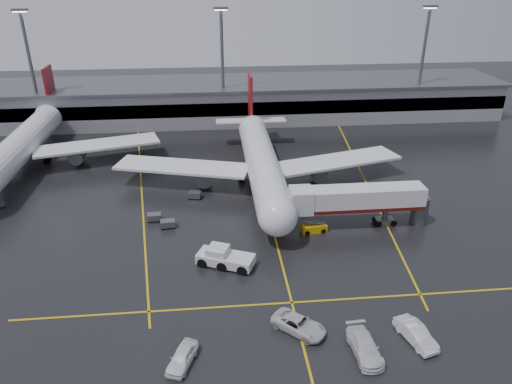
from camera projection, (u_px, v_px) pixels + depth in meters
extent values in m
plane|color=black|center=(268.00, 210.00, 72.13)|extent=(220.00, 220.00, 0.00)
cube|color=gold|center=(268.00, 209.00, 72.12)|extent=(0.25, 90.00, 0.02)
cube|color=gold|center=(292.00, 302.00, 52.41)|extent=(60.00, 0.25, 0.02)
cube|color=gold|center=(141.00, 187.00, 79.32)|extent=(9.99, 69.35, 0.02)
cube|color=gold|center=(364.00, 178.00, 82.67)|extent=(7.57, 69.64, 0.02)
cube|color=gray|center=(244.00, 101.00, 113.41)|extent=(120.00, 18.00, 8.00)
cube|color=black|center=(247.00, 109.00, 105.30)|extent=(120.00, 0.40, 3.00)
cube|color=#595B60|center=(244.00, 83.00, 111.54)|extent=(122.00, 19.00, 0.60)
cylinder|color=#595B60|center=(33.00, 74.00, 100.37)|extent=(0.70, 0.70, 25.00)
cube|color=#595B60|center=(20.00, 10.00, 94.85)|extent=(3.00, 1.20, 0.50)
cube|color=#FFE5B2|center=(20.00, 11.00, 94.98)|extent=(2.60, 0.90, 0.20)
cylinder|color=#595B60|center=(223.00, 70.00, 103.90)|extent=(0.70, 0.70, 25.00)
cube|color=#595B60|center=(221.00, 8.00, 98.37)|extent=(3.00, 1.20, 0.50)
cube|color=#FFE5B2|center=(221.00, 10.00, 98.50)|extent=(2.60, 0.90, 0.20)
cylinder|color=#595B60|center=(422.00, 66.00, 107.86)|extent=(0.70, 0.70, 25.00)
cube|color=#595B60|center=(430.00, 6.00, 102.34)|extent=(3.00, 1.20, 0.50)
cube|color=#FFE5B2|center=(430.00, 8.00, 102.47)|extent=(2.60, 0.90, 0.20)
cylinder|color=silver|center=(262.00, 164.00, 77.47)|extent=(5.20, 36.00, 5.20)
sphere|color=silver|center=(278.00, 217.00, 61.34)|extent=(5.20, 5.20, 5.20)
cone|color=silver|center=(251.00, 122.00, 96.03)|extent=(4.94, 8.00, 4.94)
cube|color=maroon|center=(250.00, 96.00, 94.80)|extent=(0.50, 5.50, 8.50)
cube|color=silver|center=(251.00, 121.00, 95.95)|extent=(14.00, 3.00, 0.25)
cube|color=silver|center=(182.00, 167.00, 78.47)|extent=(22.80, 11.83, 0.40)
cube|color=silver|center=(337.00, 161.00, 80.76)|extent=(22.80, 11.83, 0.40)
cylinder|color=#595B60|center=(204.00, 176.00, 78.49)|extent=(2.60, 4.50, 2.60)
cylinder|color=#595B60|center=(318.00, 172.00, 80.16)|extent=(2.60, 4.50, 2.60)
cylinder|color=#595B60|center=(274.00, 227.00, 65.42)|extent=(0.56, 0.56, 2.00)
cylinder|color=#595B60|center=(242.00, 175.00, 81.27)|extent=(0.56, 0.56, 2.00)
cylinder|color=#595B60|center=(279.00, 174.00, 81.83)|extent=(0.56, 0.56, 2.00)
cylinder|color=black|center=(274.00, 230.00, 65.66)|extent=(0.40, 1.10, 1.10)
cylinder|color=black|center=(242.00, 178.00, 81.47)|extent=(1.00, 1.40, 1.40)
cylinder|color=black|center=(279.00, 176.00, 82.03)|extent=(1.00, 1.40, 1.40)
cylinder|color=silver|center=(20.00, 147.00, 84.53)|extent=(5.20, 36.00, 5.20)
cone|color=silver|center=(53.00, 111.00, 103.09)|extent=(4.94, 8.00, 4.94)
cube|color=maroon|center=(50.00, 87.00, 101.85)|extent=(0.50, 5.50, 8.50)
cube|color=silver|center=(53.00, 110.00, 103.00)|extent=(14.00, 3.00, 0.25)
cube|color=silver|center=(98.00, 145.00, 87.81)|extent=(22.80, 11.83, 0.40)
cylinder|color=#595B60|center=(78.00, 155.00, 87.22)|extent=(2.60, 4.50, 2.60)
cylinder|color=#595B60|center=(11.00, 158.00, 88.32)|extent=(0.56, 0.56, 2.00)
cylinder|color=#595B60|center=(47.00, 157.00, 88.89)|extent=(0.56, 0.56, 2.00)
cylinder|color=black|center=(12.00, 160.00, 88.52)|extent=(1.00, 1.40, 1.40)
cylinder|color=black|center=(47.00, 159.00, 89.08)|extent=(1.00, 1.40, 1.40)
cube|color=silver|center=(360.00, 198.00, 65.90)|extent=(18.00, 3.20, 3.00)
cube|color=#4D0F0D|center=(359.00, 206.00, 66.46)|extent=(18.00, 3.30, 0.50)
cube|color=silver|center=(301.00, 200.00, 65.17)|extent=(3.00, 3.40, 3.30)
cylinder|color=#595B60|center=(385.00, 215.00, 67.51)|extent=(0.80, 0.80, 3.00)
cube|color=#595B60|center=(384.00, 221.00, 67.97)|extent=(2.60, 1.60, 0.90)
cylinder|color=#595B60|center=(420.00, 210.00, 67.73)|extent=(2.40, 2.40, 4.00)
cylinder|color=black|center=(377.00, 222.00, 67.87)|extent=(0.90, 1.80, 0.90)
cylinder|color=black|center=(392.00, 221.00, 68.06)|extent=(0.90, 1.80, 0.90)
cube|color=silver|center=(226.00, 259.00, 58.53)|extent=(7.49, 5.30, 1.19)
cube|color=silver|center=(218.00, 251.00, 58.37)|extent=(3.13, 3.13, 0.99)
cube|color=black|center=(218.00, 251.00, 58.37)|extent=(2.82, 2.82, 0.89)
cylinder|color=black|center=(206.00, 258.00, 59.38)|extent=(2.36, 3.25, 1.29)
cylinder|color=black|center=(226.00, 261.00, 58.68)|extent=(2.36, 3.25, 1.29)
cylinder|color=black|center=(246.00, 265.00, 57.98)|extent=(2.36, 3.25, 1.29)
cube|color=#D7970A|center=(314.00, 228.00, 66.02)|extent=(3.68, 1.93, 1.07)
cube|color=#595B60|center=(314.00, 222.00, 65.58)|extent=(3.47, 1.33, 1.22)
cylinder|color=black|center=(306.00, 231.00, 65.88)|extent=(0.90, 1.74, 0.68)
cylinder|color=black|center=(322.00, 229.00, 66.37)|extent=(0.90, 1.74, 0.68)
imported|color=silver|center=(299.00, 325.00, 48.08)|extent=(5.96, 5.73, 1.57)
imported|color=silver|center=(365.00, 346.00, 45.28)|extent=(2.69, 5.89, 1.67)
imported|color=silver|center=(416.00, 334.00, 46.79)|extent=(3.16, 5.46, 1.70)
imported|color=white|center=(182.00, 357.00, 44.12)|extent=(3.35, 4.89, 1.54)
cube|color=#595B60|center=(168.00, 223.00, 66.98)|extent=(2.11, 1.48, 0.90)
cylinder|color=black|center=(162.00, 229.00, 66.61)|extent=(0.40, 0.20, 0.40)
cylinder|color=black|center=(174.00, 227.00, 66.88)|extent=(0.40, 0.20, 0.40)
cylinder|color=black|center=(162.00, 225.00, 67.49)|extent=(0.40, 0.20, 0.40)
cylinder|color=black|center=(174.00, 224.00, 67.77)|extent=(0.40, 0.20, 0.40)
cube|color=#595B60|center=(154.00, 217.00, 68.73)|extent=(2.03, 1.35, 0.90)
cylinder|color=black|center=(149.00, 222.00, 68.40)|extent=(0.40, 0.20, 0.40)
cylinder|color=black|center=(160.00, 221.00, 68.58)|extent=(0.40, 0.20, 0.40)
cylinder|color=black|center=(149.00, 218.00, 69.30)|extent=(0.40, 0.20, 0.40)
cylinder|color=black|center=(160.00, 218.00, 69.47)|extent=(0.40, 0.20, 0.40)
cube|color=#595B60|center=(195.00, 195.00, 75.28)|extent=(2.24, 1.71, 0.90)
cylinder|color=black|center=(189.00, 198.00, 75.13)|extent=(0.40, 0.20, 0.40)
cylinder|color=black|center=(199.00, 199.00, 74.95)|extent=(0.40, 0.20, 0.40)
cylinder|color=black|center=(191.00, 196.00, 76.03)|extent=(0.40, 0.20, 0.40)
cylinder|color=black|center=(200.00, 196.00, 75.84)|extent=(0.40, 0.20, 0.40)
cylinder|color=black|center=(4.00, 206.00, 72.68)|extent=(0.40, 0.20, 0.40)
cylinder|color=black|center=(2.00, 204.00, 73.38)|extent=(0.40, 0.20, 0.40)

